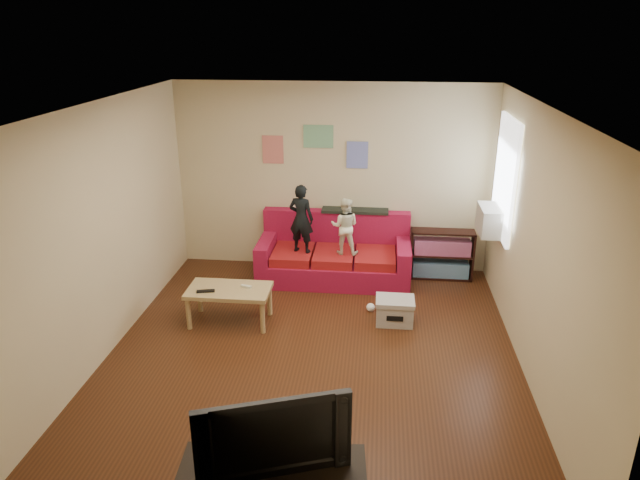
# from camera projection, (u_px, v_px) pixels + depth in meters

# --- Properties ---
(room_shell) EXTENTS (4.52, 5.02, 2.72)m
(room_shell) POSITION_uv_depth(u_px,v_px,m) (312.00, 240.00, 5.84)
(room_shell) COLOR #442210
(room_shell) RESTS_ON ground
(sofa) EXTENTS (2.12, 0.98, 0.93)m
(sofa) POSITION_uv_depth(u_px,v_px,m) (335.00, 257.00, 8.13)
(sofa) COLOR maroon
(sofa) RESTS_ON ground
(child_a) EXTENTS (0.40, 0.32, 0.96)m
(child_a) POSITION_uv_depth(u_px,v_px,m) (301.00, 219.00, 7.80)
(child_a) COLOR black
(child_a) RESTS_ON sofa
(child_b) EXTENTS (0.40, 0.33, 0.79)m
(child_b) POSITION_uv_depth(u_px,v_px,m) (345.00, 226.00, 7.77)
(child_b) COLOR white
(child_b) RESTS_ON sofa
(coffee_table) EXTENTS (0.99, 0.55, 0.45)m
(coffee_table) POSITION_uv_depth(u_px,v_px,m) (229.00, 293.00, 6.88)
(coffee_table) COLOR tan
(coffee_table) RESTS_ON ground
(remote) EXTENTS (0.22, 0.10, 0.02)m
(remote) POSITION_uv_depth(u_px,v_px,m) (206.00, 291.00, 6.76)
(remote) COLOR black
(remote) RESTS_ON coffee_table
(game_controller) EXTENTS (0.14, 0.08, 0.03)m
(game_controller) POSITION_uv_depth(u_px,v_px,m) (246.00, 286.00, 6.88)
(game_controller) COLOR beige
(game_controller) RESTS_ON coffee_table
(bookshelf) EXTENTS (0.89, 0.27, 0.71)m
(bookshelf) POSITION_uv_depth(u_px,v_px,m) (441.00, 257.00, 8.12)
(bookshelf) COLOR black
(bookshelf) RESTS_ON ground
(window) EXTENTS (0.04, 1.08, 1.48)m
(window) POSITION_uv_depth(u_px,v_px,m) (505.00, 178.00, 7.06)
(window) COLOR white
(window) RESTS_ON room_shell
(ac_unit) EXTENTS (0.28, 0.55, 0.35)m
(ac_unit) POSITION_uv_depth(u_px,v_px,m) (490.00, 220.00, 7.27)
(ac_unit) COLOR #B7B2A3
(ac_unit) RESTS_ON window
(artwork_left) EXTENTS (0.30, 0.01, 0.40)m
(artwork_left) POSITION_uv_depth(u_px,v_px,m) (273.00, 150.00, 8.09)
(artwork_left) COLOR #D87266
(artwork_left) RESTS_ON room_shell
(artwork_center) EXTENTS (0.42, 0.01, 0.32)m
(artwork_center) POSITION_uv_depth(u_px,v_px,m) (318.00, 136.00, 7.96)
(artwork_center) COLOR #72B27F
(artwork_center) RESTS_ON room_shell
(artwork_right) EXTENTS (0.30, 0.01, 0.38)m
(artwork_right) POSITION_uv_depth(u_px,v_px,m) (357.00, 155.00, 7.99)
(artwork_right) COLOR #727FCC
(artwork_right) RESTS_ON room_shell
(file_box) EXTENTS (0.46, 0.35, 0.32)m
(file_box) POSITION_uv_depth(u_px,v_px,m) (395.00, 311.00, 6.93)
(file_box) COLOR beige
(file_box) RESTS_ON ground
(television) EXTENTS (1.07, 0.49, 0.62)m
(television) POSITION_uv_depth(u_px,v_px,m) (272.00, 429.00, 3.95)
(television) COLOR black
(television) RESTS_ON tv_stand
(tissue) EXTENTS (0.12, 0.12, 0.11)m
(tissue) POSITION_uv_depth(u_px,v_px,m) (371.00, 307.00, 7.24)
(tissue) COLOR white
(tissue) RESTS_ON ground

